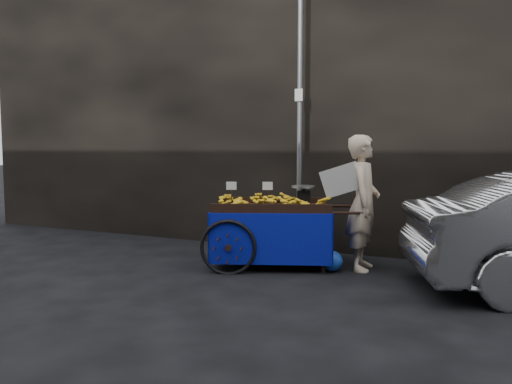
% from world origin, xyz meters
% --- Properties ---
extents(ground, '(80.00, 80.00, 0.00)m').
position_xyz_m(ground, '(0.00, 0.00, 0.00)').
color(ground, black).
rests_on(ground, ground).
extents(building_wall, '(13.50, 2.00, 5.00)m').
position_xyz_m(building_wall, '(0.39, 2.60, 2.50)').
color(building_wall, black).
rests_on(building_wall, ground).
extents(street_pole, '(0.12, 0.10, 4.00)m').
position_xyz_m(street_pole, '(0.30, 1.30, 2.01)').
color(street_pole, slate).
rests_on(street_pole, ground).
extents(banana_cart, '(2.38, 1.69, 1.19)m').
position_xyz_m(banana_cart, '(0.15, 0.43, 0.73)').
color(banana_cart, black).
rests_on(banana_cart, ground).
extents(vendor, '(0.78, 0.70, 1.79)m').
position_xyz_m(vendor, '(1.40, 0.73, 0.90)').
color(vendor, beige).
rests_on(vendor, ground).
extents(plastic_bag, '(0.31, 0.25, 0.28)m').
position_xyz_m(plastic_bag, '(1.05, 0.44, 0.14)').
color(plastic_bag, blue).
rests_on(plastic_bag, ground).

